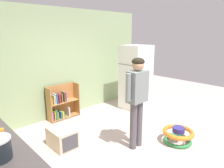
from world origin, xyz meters
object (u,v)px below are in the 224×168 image
object	(u,v)px
refrigerator	(136,77)
bookshelf	(61,104)
pet_carrier	(63,137)
orange_cup	(1,133)
baby_walker	(178,135)
standing_person	(137,95)

from	to	relation	value
refrigerator	bookshelf	bearing A→B (deg)	157.64
pet_carrier	orange_cup	size ratio (longest dim) A/B	5.81
orange_cup	bookshelf	bearing A→B (deg)	45.26
refrigerator	baby_walker	size ratio (longest dim) A/B	2.95
bookshelf	standing_person	xyz separation A→B (m)	(0.33, -2.15, 0.66)
bookshelf	baby_walker	xyz separation A→B (m)	(1.05, -2.63, -0.21)
bookshelf	pet_carrier	size ratio (longest dim) A/B	1.54
refrigerator	bookshelf	xyz separation A→B (m)	(-1.92, 0.79, -0.52)
pet_carrier	standing_person	bearing A→B (deg)	-43.94
pet_carrier	bookshelf	bearing A→B (deg)	60.82
pet_carrier	orange_cup	distance (m)	1.54
orange_cup	baby_walker	bearing A→B (deg)	-15.24
pet_carrier	orange_cup	xyz separation A→B (m)	(-1.17, -0.66, 0.77)
refrigerator	orange_cup	world-z (taller)	refrigerator
refrigerator	standing_person	distance (m)	2.09
orange_cup	standing_person	bearing A→B (deg)	-8.00
refrigerator	baby_walker	bearing A→B (deg)	-115.38
orange_cup	refrigerator	bearing A→B (deg)	15.72
pet_carrier	refrigerator	bearing A→B (deg)	8.75
standing_person	baby_walker	bearing A→B (deg)	-33.91
standing_person	pet_carrier	xyz separation A→B (m)	(-1.00, 0.96, -0.85)
bookshelf	orange_cup	size ratio (longest dim) A/B	8.95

